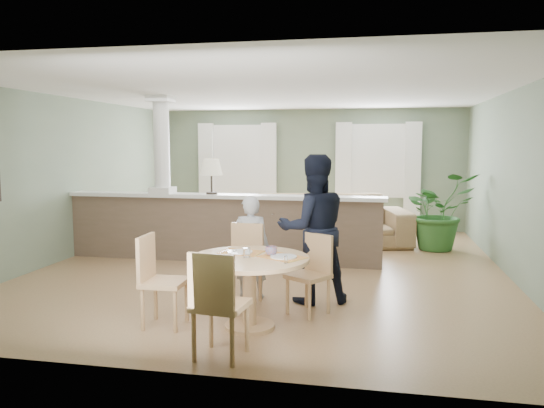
% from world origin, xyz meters
% --- Properties ---
extents(ground, '(8.00, 8.00, 0.00)m').
position_xyz_m(ground, '(0.00, 0.00, 0.00)').
color(ground, tan).
rests_on(ground, ground).
extents(room_shell, '(7.02, 8.02, 2.71)m').
position_xyz_m(room_shell, '(-0.03, 0.63, 1.81)').
color(room_shell, gray).
rests_on(room_shell, ground).
extents(pony_wall, '(5.32, 0.38, 2.70)m').
position_xyz_m(pony_wall, '(-0.99, 0.20, 0.71)').
color(pony_wall, brown).
rests_on(pony_wall, ground).
extents(sofa, '(3.49, 2.00, 0.96)m').
position_xyz_m(sofa, '(0.57, 1.92, 0.48)').
color(sofa, olive).
rests_on(sofa, ground).
extents(houseplant, '(1.64, 1.57, 1.41)m').
position_xyz_m(houseplant, '(2.70, 1.92, 0.70)').
color(houseplant, '#2A5D25').
rests_on(houseplant, ground).
extents(dining_table, '(1.25, 1.25, 0.85)m').
position_xyz_m(dining_table, '(0.31, -2.79, 0.60)').
color(dining_table, tan).
rests_on(dining_table, ground).
extents(chair_far_boy, '(0.48, 0.48, 0.96)m').
position_xyz_m(chair_far_boy, '(0.03, -1.93, 0.53)').
color(chair_far_boy, tan).
rests_on(chair_far_boy, ground).
extents(chair_far_man, '(0.56, 0.56, 0.90)m').
position_xyz_m(chair_far_man, '(0.89, -2.16, 0.50)').
color(chair_far_man, tan).
rests_on(chair_far_man, ground).
extents(chair_near, '(0.50, 0.50, 0.99)m').
position_xyz_m(chair_near, '(0.23, -3.67, 0.55)').
color(chair_near, tan).
rests_on(chair_near, ground).
extents(chair_side, '(0.45, 0.45, 0.97)m').
position_xyz_m(chair_side, '(-0.66, -2.92, 0.54)').
color(chair_side, tan).
rests_on(chair_side, ground).
extents(child_person, '(0.50, 0.35, 1.29)m').
position_xyz_m(child_person, '(0.06, -1.72, 0.65)').
color(child_person, '#AAAAAF').
rests_on(child_person, ground).
extents(man_person, '(1.06, 0.96, 1.80)m').
position_xyz_m(man_person, '(0.85, -1.74, 0.90)').
color(man_person, black).
rests_on(man_person, ground).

